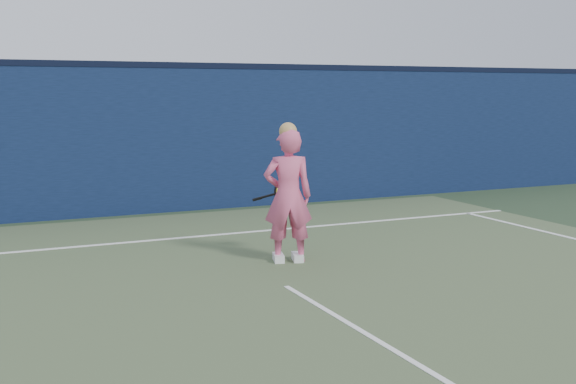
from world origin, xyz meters
name	(u,v)px	position (x,y,z in m)	size (l,w,h in m)	color
ground	(329,313)	(0.00, 0.00, 0.00)	(80.00, 80.00, 0.00)	#2A3B24
backstop_wall	(157,141)	(0.00, 6.50, 1.25)	(24.00, 0.40, 2.50)	#0C1936
wall_cap	(155,65)	(0.00, 6.50, 2.55)	(24.00, 0.42, 0.10)	black
player	(288,195)	(0.51, 2.08, 0.83)	(0.69, 0.55, 1.73)	#E35883
racket	(284,192)	(0.63, 2.47, 0.82)	(0.55, 0.29, 0.32)	black
court_lines	(346,322)	(0.00, -0.33, 0.01)	(11.00, 12.04, 0.01)	white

